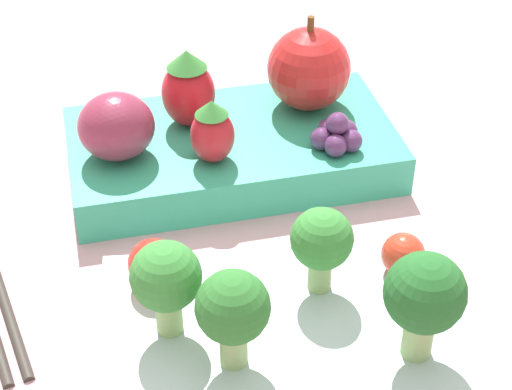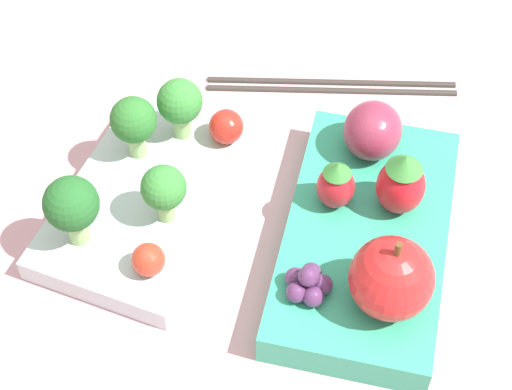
# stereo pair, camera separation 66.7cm
# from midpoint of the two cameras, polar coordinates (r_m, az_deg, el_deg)

# --- Properties ---
(ground_plane) EXTENTS (4.00, 4.00, 0.00)m
(ground_plane) POSITION_cam_midpoint_polar(r_m,az_deg,el_deg) (0.46, -25.26, -35.26)
(ground_plane) COLOR #C6939E
(bento_box_savoury) EXTENTS (0.20, 0.13, 0.02)m
(bento_box_savoury) POSITION_cam_midpoint_polar(r_m,az_deg,el_deg) (0.44, -29.34, -44.75)
(bento_box_savoury) COLOR silver
(bento_box_savoury) RESTS_ON ground_plane
(bento_box_fruit) EXTENTS (0.21, 0.12, 0.03)m
(bento_box_fruit) POSITION_cam_midpoint_polar(r_m,az_deg,el_deg) (0.48, -25.00, -25.60)
(bento_box_fruit) COLOR #33A87F
(bento_box_fruit) RESTS_ON ground_plane
(broccoli_floret_0) EXTENTS (0.03, 0.03, 0.05)m
(broccoli_floret_0) POSITION_cam_midpoint_polar(r_m,az_deg,el_deg) (0.41, -38.59, -45.35)
(broccoli_floret_0) COLOR #93B770
(broccoli_floret_0) RESTS_ON bento_box_savoury
(broccoli_floret_1) EXTENTS (0.04, 0.04, 0.06)m
(broccoli_floret_1) POSITION_cam_midpoint_polar(r_m,az_deg,el_deg) (0.37, -21.99, -49.34)
(broccoli_floret_1) COLOR #93B770
(broccoli_floret_1) RESTS_ON bento_box_savoury
(broccoli_floret_2) EXTENTS (0.03, 0.03, 0.05)m
(broccoli_floret_2) POSITION_cam_midpoint_polar(r_m,az_deg,el_deg) (0.42, -41.21, -40.98)
(broccoli_floret_2) COLOR #93B770
(broccoli_floret_2) RESTS_ON bento_box_savoury
(broccoli_floret_3) EXTENTS (0.03, 0.03, 0.05)m
(broccoli_floret_3) POSITION_cam_midpoint_polar(r_m,az_deg,el_deg) (0.40, -26.97, -41.22)
(broccoli_floret_3) COLOR #93B770
(broccoli_floret_3) RESTS_ON bento_box_savoury
(cherry_tomato_0) EXTENTS (0.03, 0.03, 0.03)m
(cherry_tomato_0) POSITION_cam_midpoint_polar(r_m,az_deg,el_deg) (0.45, -38.42, -37.54)
(cherry_tomato_0) COLOR red
(cherry_tomato_0) RESTS_ON bento_box_savoury
(cherry_tomato_1) EXTENTS (0.02, 0.02, 0.02)m
(cherry_tomato_1) POSITION_cam_midpoint_polar(r_m,az_deg,el_deg) (0.40, -17.50, -41.79)
(cherry_tomato_1) COLOR red
(cherry_tomato_1) RESTS_ON bento_box_savoury
(apple) EXTENTS (0.05, 0.05, 0.06)m
(apple) POSITION_cam_midpoint_polar(r_m,az_deg,el_deg) (0.45, -18.66, -20.40)
(apple) COLOR red
(apple) RESTS_ON bento_box_fruit
(strawberry_0) EXTENTS (0.03, 0.03, 0.04)m
(strawberry_0) POSITION_cam_midpoint_polar(r_m,az_deg,el_deg) (0.45, -29.06, -26.55)
(strawberry_0) COLOR red
(strawberry_0) RESTS_ON bento_box_fruit
(strawberry_1) EXTENTS (0.03, 0.03, 0.05)m
(strawberry_1) POSITION_cam_midpoint_polar(r_m,az_deg,el_deg) (0.47, -29.11, -21.44)
(strawberry_1) COLOR red
(strawberry_1) RESTS_ON bento_box_fruit
(plum) EXTENTS (0.05, 0.04, 0.04)m
(plum) POSITION_cam_midpoint_polar(r_m,az_deg,el_deg) (0.48, -35.61, -24.37)
(plum) COLOR #892D47
(plum) RESTS_ON bento_box_fruit
(grape_cluster) EXTENTS (0.03, 0.03, 0.02)m
(grape_cluster) POSITION_cam_midpoint_polar(r_m,az_deg,el_deg) (0.43, -17.80, -27.45)
(grape_cluster) COLOR #562D5B
(grape_cluster) RESTS_ON bento_box_fruit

